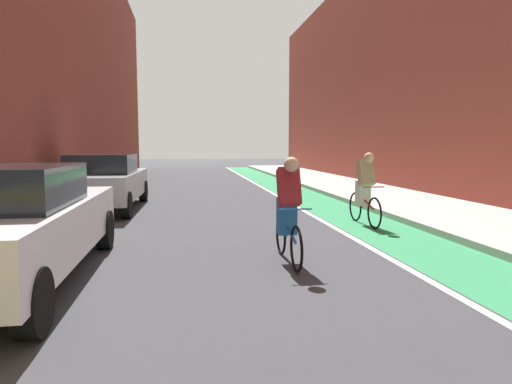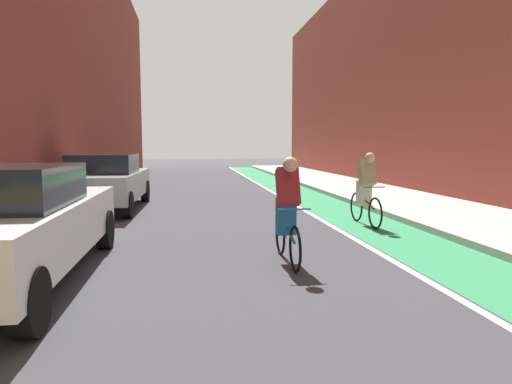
{
  "view_description": "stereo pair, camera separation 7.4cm",
  "coord_description": "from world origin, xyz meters",
  "px_view_note": "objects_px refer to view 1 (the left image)",
  "views": [
    {
      "loc": [
        -0.77,
        2.79,
        1.78
      ],
      "look_at": [
        0.5,
        11.12,
        0.91
      ],
      "focal_mm": 32.07,
      "sensor_mm": 36.0,
      "label": 1
    },
    {
      "loc": [
        -0.7,
        2.77,
        1.78
      ],
      "look_at": [
        0.5,
        11.12,
        0.91
      ],
      "focal_mm": 32.07,
      "sensor_mm": 36.0,
      "label": 2
    }
  ],
  "objects_px": {
    "parked_sedan_white": "(9,224)",
    "parked_sedan_silver": "(104,181)",
    "cyclist_trailing": "(365,189)",
    "cyclist_mid": "(288,210)"
  },
  "relations": [
    {
      "from": "parked_sedan_white",
      "to": "cyclist_trailing",
      "type": "xyz_separation_m",
      "value": [
        6.17,
        3.49,
        0.02
      ]
    },
    {
      "from": "parked_sedan_silver",
      "to": "cyclist_trailing",
      "type": "distance_m",
      "value": 7.04
    },
    {
      "from": "cyclist_mid",
      "to": "cyclist_trailing",
      "type": "height_order",
      "value": "cyclist_trailing"
    },
    {
      "from": "parked_sedan_white",
      "to": "parked_sedan_silver",
      "type": "relative_size",
      "value": 1.04
    },
    {
      "from": "parked_sedan_white",
      "to": "cyclist_mid",
      "type": "relative_size",
      "value": 2.8
    },
    {
      "from": "cyclist_mid",
      "to": "cyclist_trailing",
      "type": "bearing_deg",
      "value": 50.92
    },
    {
      "from": "parked_sedan_white",
      "to": "parked_sedan_silver",
      "type": "height_order",
      "value": "same"
    },
    {
      "from": "parked_sedan_white",
      "to": "cyclist_trailing",
      "type": "relative_size",
      "value": 2.77
    },
    {
      "from": "parked_sedan_white",
      "to": "cyclist_mid",
      "type": "height_order",
      "value": "cyclist_mid"
    },
    {
      "from": "parked_sedan_white",
      "to": "parked_sedan_silver",
      "type": "distance_m",
      "value": 6.88
    }
  ]
}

